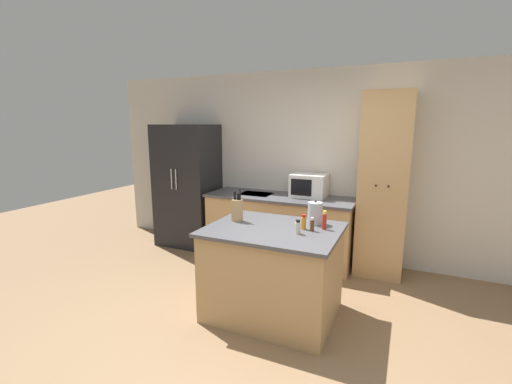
{
  "coord_description": "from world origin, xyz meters",
  "views": [
    {
      "loc": [
        0.91,
        -2.35,
        1.86
      ],
      "look_at": [
        -0.78,
        1.4,
        1.05
      ],
      "focal_mm": 24.0,
      "sensor_mm": 36.0,
      "label": 1
    }
  ],
  "objects_px": {
    "spice_bottle_tall_dark": "(304,222)",
    "spice_bottle_amber_oil": "(312,225)",
    "refrigerator": "(188,186)",
    "kettle": "(315,213)",
    "pantry_cabinet": "(384,186)",
    "spice_bottle_green_herb": "(324,221)",
    "microwave": "(309,185)",
    "knife_block": "(237,209)",
    "spice_bottle_short_red": "(298,227)"
  },
  "relations": [
    {
      "from": "microwave",
      "to": "knife_block",
      "type": "height_order",
      "value": "knife_block"
    },
    {
      "from": "refrigerator",
      "to": "knife_block",
      "type": "bearing_deg",
      "value": -40.56
    },
    {
      "from": "refrigerator",
      "to": "microwave",
      "type": "distance_m",
      "value": 1.91
    },
    {
      "from": "microwave",
      "to": "spice_bottle_green_herb",
      "type": "relative_size",
      "value": 2.58
    },
    {
      "from": "spice_bottle_short_red",
      "to": "spice_bottle_amber_oil",
      "type": "relative_size",
      "value": 1.01
    },
    {
      "from": "knife_block",
      "to": "spice_bottle_amber_oil",
      "type": "xyz_separation_m",
      "value": [
        0.79,
        -0.02,
        -0.06
      ]
    },
    {
      "from": "pantry_cabinet",
      "to": "spice_bottle_amber_oil",
      "type": "bearing_deg",
      "value": -109.99
    },
    {
      "from": "spice_bottle_short_red",
      "to": "spice_bottle_green_herb",
      "type": "bearing_deg",
      "value": 51.99
    },
    {
      "from": "knife_block",
      "to": "spice_bottle_green_herb",
      "type": "distance_m",
      "value": 0.88
    },
    {
      "from": "microwave",
      "to": "spice_bottle_tall_dark",
      "type": "bearing_deg",
      "value": -76.46
    },
    {
      "from": "spice_bottle_tall_dark",
      "to": "spice_bottle_green_herb",
      "type": "xyz_separation_m",
      "value": [
        0.18,
        0.08,
        0.02
      ]
    },
    {
      "from": "knife_block",
      "to": "kettle",
      "type": "distance_m",
      "value": 0.78
    },
    {
      "from": "microwave",
      "to": "spice_bottle_amber_oil",
      "type": "xyz_separation_m",
      "value": [
        0.43,
        -1.45,
        -0.1
      ]
    },
    {
      "from": "pantry_cabinet",
      "to": "kettle",
      "type": "bearing_deg",
      "value": -115.31
    },
    {
      "from": "pantry_cabinet",
      "to": "spice_bottle_tall_dark",
      "type": "xyz_separation_m",
      "value": [
        -0.6,
        -1.38,
        -0.17
      ]
    },
    {
      "from": "pantry_cabinet",
      "to": "knife_block",
      "type": "bearing_deg",
      "value": -133.16
    },
    {
      "from": "pantry_cabinet",
      "to": "spice_bottle_amber_oil",
      "type": "relative_size",
      "value": 17.32
    },
    {
      "from": "knife_block",
      "to": "spice_bottle_tall_dark",
      "type": "bearing_deg",
      "value": 0.59
    },
    {
      "from": "pantry_cabinet",
      "to": "spice_bottle_green_herb",
      "type": "relative_size",
      "value": 12.6
    },
    {
      "from": "spice_bottle_green_herb",
      "to": "spice_bottle_amber_oil",
      "type": "bearing_deg",
      "value": -130.09
    },
    {
      "from": "pantry_cabinet",
      "to": "microwave",
      "type": "relative_size",
      "value": 4.88
    },
    {
      "from": "refrigerator",
      "to": "kettle",
      "type": "xyz_separation_m",
      "value": [
        2.3,
        -1.1,
        0.07
      ]
    },
    {
      "from": "pantry_cabinet",
      "to": "spice_bottle_amber_oil",
      "type": "distance_m",
      "value": 1.51
    },
    {
      "from": "microwave",
      "to": "pantry_cabinet",
      "type": "bearing_deg",
      "value": -2.85
    },
    {
      "from": "microwave",
      "to": "spice_bottle_short_red",
      "type": "xyz_separation_m",
      "value": [
        0.34,
        -1.59,
        -0.1
      ]
    },
    {
      "from": "pantry_cabinet",
      "to": "kettle",
      "type": "relative_size",
      "value": 9.3
    },
    {
      "from": "microwave",
      "to": "spice_bottle_amber_oil",
      "type": "height_order",
      "value": "microwave"
    },
    {
      "from": "microwave",
      "to": "spice_bottle_green_herb",
      "type": "bearing_deg",
      "value": -68.86
    },
    {
      "from": "spice_bottle_tall_dark",
      "to": "spice_bottle_short_red",
      "type": "distance_m",
      "value": 0.16
    },
    {
      "from": "spice_bottle_tall_dark",
      "to": "refrigerator",
      "type": "bearing_deg",
      "value": 149.6
    },
    {
      "from": "refrigerator",
      "to": "kettle",
      "type": "bearing_deg",
      "value": -25.56
    },
    {
      "from": "pantry_cabinet",
      "to": "spice_bottle_green_herb",
      "type": "bearing_deg",
      "value": -108.02
    },
    {
      "from": "refrigerator",
      "to": "spice_bottle_green_herb",
      "type": "height_order",
      "value": "refrigerator"
    },
    {
      "from": "refrigerator",
      "to": "knife_block",
      "type": "relative_size",
      "value": 5.65
    },
    {
      "from": "refrigerator",
      "to": "spice_bottle_tall_dark",
      "type": "height_order",
      "value": "refrigerator"
    },
    {
      "from": "pantry_cabinet",
      "to": "spice_bottle_green_herb",
      "type": "height_order",
      "value": "pantry_cabinet"
    },
    {
      "from": "knife_block",
      "to": "kettle",
      "type": "bearing_deg",
      "value": 16.72
    },
    {
      "from": "spice_bottle_amber_oil",
      "to": "kettle",
      "type": "distance_m",
      "value": 0.25
    },
    {
      "from": "spice_bottle_tall_dark",
      "to": "spice_bottle_amber_oil",
      "type": "height_order",
      "value": "spice_bottle_tall_dark"
    },
    {
      "from": "microwave",
      "to": "spice_bottle_green_herb",
      "type": "height_order",
      "value": "microwave"
    },
    {
      "from": "refrigerator",
      "to": "spice_bottle_short_red",
      "type": "xyz_separation_m",
      "value": [
        2.24,
        -1.48,
        0.02
      ]
    },
    {
      "from": "spice_bottle_short_red",
      "to": "refrigerator",
      "type": "bearing_deg",
      "value": 146.59
    },
    {
      "from": "kettle",
      "to": "spice_bottle_short_red",
      "type": "bearing_deg",
      "value": -98.95
    },
    {
      "from": "refrigerator",
      "to": "spice_bottle_green_herb",
      "type": "relative_size",
      "value": 10.44
    },
    {
      "from": "spice_bottle_tall_dark",
      "to": "spice_bottle_short_red",
      "type": "bearing_deg",
      "value": -92.53
    },
    {
      "from": "knife_block",
      "to": "spice_bottle_green_herb",
      "type": "xyz_separation_m",
      "value": [
        0.88,
        0.08,
        -0.04
      ]
    },
    {
      "from": "spice_bottle_green_herb",
      "to": "kettle",
      "type": "height_order",
      "value": "kettle"
    },
    {
      "from": "spice_bottle_tall_dark",
      "to": "spice_bottle_amber_oil",
      "type": "distance_m",
      "value": 0.09
    },
    {
      "from": "refrigerator",
      "to": "spice_bottle_green_herb",
      "type": "distance_m",
      "value": 2.73
    },
    {
      "from": "pantry_cabinet",
      "to": "spice_bottle_green_herb",
      "type": "distance_m",
      "value": 1.38
    }
  ]
}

